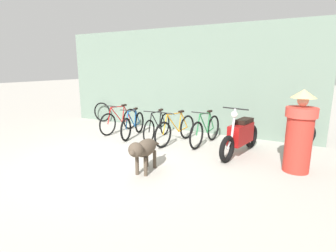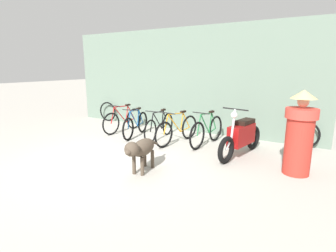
% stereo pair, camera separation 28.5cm
% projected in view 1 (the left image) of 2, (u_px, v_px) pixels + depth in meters
% --- Properties ---
extents(ground_plane, '(60.00, 60.00, 0.00)m').
position_uv_depth(ground_plane, '(106.00, 162.00, 5.56)').
color(ground_plane, '#ADA89E').
extents(shop_wall_back, '(8.38, 0.20, 3.14)m').
position_uv_depth(shop_wall_back, '(178.00, 80.00, 8.22)').
color(shop_wall_back, slate).
rests_on(shop_wall_back, ground).
extents(bicycle_0, '(0.46, 1.66, 0.87)m').
position_uv_depth(bicycle_0, '(120.00, 121.00, 8.06)').
color(bicycle_0, black).
rests_on(bicycle_0, ground).
extents(bicycle_1, '(0.49, 1.58, 0.84)m').
position_uv_depth(bicycle_1, '(133.00, 125.00, 7.54)').
color(bicycle_1, black).
rests_on(bicycle_1, ground).
extents(bicycle_2, '(0.46, 1.71, 0.85)m').
position_uv_depth(bicycle_2, '(157.00, 127.00, 7.27)').
color(bicycle_2, black).
rests_on(bicycle_2, ground).
extents(bicycle_3, '(0.47, 1.73, 0.87)m').
position_uv_depth(bicycle_3, '(176.00, 130.00, 6.91)').
color(bicycle_3, black).
rests_on(bicycle_3, ground).
extents(bicycle_4, '(0.46, 1.66, 0.90)m').
position_uv_depth(bicycle_4, '(205.00, 131.00, 6.77)').
color(bicycle_4, black).
rests_on(bicycle_4, ground).
extents(motorcycle, '(0.60, 1.88, 1.13)m').
position_uv_depth(motorcycle, '(241.00, 136.00, 5.97)').
color(motorcycle, black).
rests_on(motorcycle, ground).
extents(stray_dog, '(0.41, 1.23, 0.69)m').
position_uv_depth(stray_dog, '(144.00, 149.00, 4.92)').
color(stray_dog, '#4C3F33').
rests_on(stray_dog, ground).
extents(person_in_robes, '(0.77, 0.77, 1.58)m').
position_uv_depth(person_in_robes, '(300.00, 131.00, 4.92)').
color(person_in_robes, '#B72D23').
rests_on(person_in_robes, ground).
extents(spare_tire_left, '(0.69, 0.05, 0.69)m').
position_uv_depth(spare_tire_left, '(301.00, 133.00, 6.64)').
color(spare_tire_left, black).
rests_on(spare_tire_left, ground).
extents(spare_tire_right, '(0.71, 0.11, 0.71)m').
position_uv_depth(spare_tire_right, '(102.00, 112.00, 9.61)').
color(spare_tire_right, black).
rests_on(spare_tire_right, ground).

